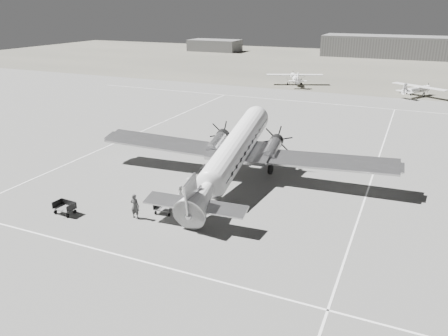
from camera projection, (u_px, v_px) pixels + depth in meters
ground at (228, 186)px, 40.57m from camera, size 260.00×260.00×0.00m
taxi_line_near at (144, 262)px, 28.57m from camera, size 60.00×0.15×0.01m
taxi_line_right at (362, 209)px, 36.02m from camera, size 0.15×80.00×0.01m
taxi_line_left at (131, 136)px, 55.95m from camera, size 0.15×60.00×0.01m
taxi_line_horizon at (320, 103)px, 74.84m from camera, size 90.00×0.15×0.01m
grass_infield at (363, 65)px, 121.96m from camera, size 260.00×90.00×0.01m
hangar_main at (390, 46)px, 140.33m from camera, size 42.00×14.00×6.60m
shed_secondary at (215, 45)px, 159.22m from camera, size 18.00×10.00×4.00m
dc3_airliner at (233, 155)px, 40.24m from camera, size 31.08×22.61×5.66m
light_plane_left at (295, 79)px, 91.57m from camera, size 14.55×13.31×2.45m
light_plane_right at (417, 91)px, 79.87m from camera, size 13.46×12.77×2.19m
baggage_cart_near at (164, 208)px, 35.07m from camera, size 1.67×1.24×0.89m
baggage_cart_far at (65, 208)px, 35.03m from camera, size 1.86×1.38×1.00m
ground_crew at (135, 206)px, 34.14m from camera, size 0.77×0.53×2.03m
ramp_agent at (181, 194)px, 37.09m from camera, size 0.67×0.80×1.47m
passenger at (189, 186)px, 38.48m from camera, size 0.65×0.87×1.60m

